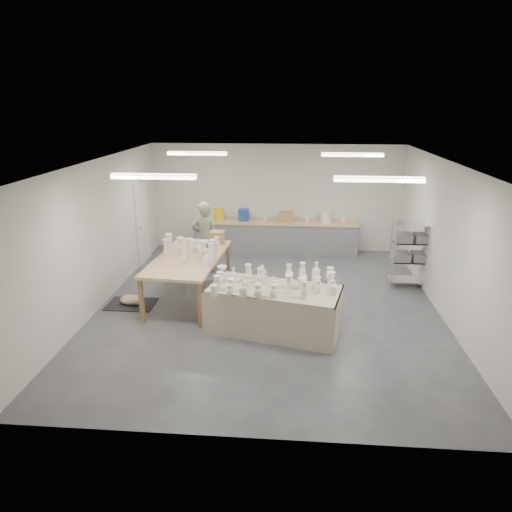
# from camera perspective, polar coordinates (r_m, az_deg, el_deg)

# --- Properties ---
(room) EXTENTS (8.00, 8.02, 3.00)m
(room) POSITION_cam_1_polar(r_m,az_deg,el_deg) (9.10, 0.95, 5.81)
(room) COLOR #424449
(room) RESTS_ON ground
(back_counter) EXTENTS (4.60, 0.60, 1.24)m
(back_counter) POSITION_cam_1_polar(r_m,az_deg,el_deg) (12.96, 2.38, 2.57)
(back_counter) COLOR tan
(back_counter) RESTS_ON ground
(wire_shelf) EXTENTS (0.88, 0.48, 1.80)m
(wire_shelf) POSITION_cam_1_polar(r_m,az_deg,el_deg) (10.99, 18.85, 0.93)
(wire_shelf) COLOR silver
(wire_shelf) RESTS_ON ground
(drying_table) EXTENTS (2.62, 1.69, 1.23)m
(drying_table) POSITION_cam_1_polar(r_m,az_deg,el_deg) (8.54, 2.31, -6.43)
(drying_table) COLOR olive
(drying_table) RESTS_ON ground
(work_table) EXTENTS (1.49, 2.70, 1.36)m
(work_table) POSITION_cam_1_polar(r_m,az_deg,el_deg) (9.86, -7.95, 0.13)
(work_table) COLOR tan
(work_table) RESTS_ON ground
(rug) EXTENTS (1.00, 0.70, 0.02)m
(rug) POSITION_cam_1_polar(r_m,az_deg,el_deg) (10.09, -15.32, -5.82)
(rug) COLOR black
(rug) RESTS_ON ground
(cat) EXTENTS (0.53, 0.44, 0.20)m
(cat) POSITION_cam_1_polar(r_m,az_deg,el_deg) (10.03, -15.28, -5.29)
(cat) COLOR white
(cat) RESTS_ON rug
(potter) EXTENTS (0.74, 0.58, 1.79)m
(potter) POSITION_cam_1_polar(r_m,az_deg,el_deg) (11.42, -6.45, 2.37)
(potter) COLOR gray
(potter) RESTS_ON ground
(red_stool) EXTENTS (0.32, 0.32, 0.30)m
(red_stool) POSITION_cam_1_polar(r_m,az_deg,el_deg) (11.86, -6.10, -0.19)
(red_stool) COLOR #AC1826
(red_stool) RESTS_ON ground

